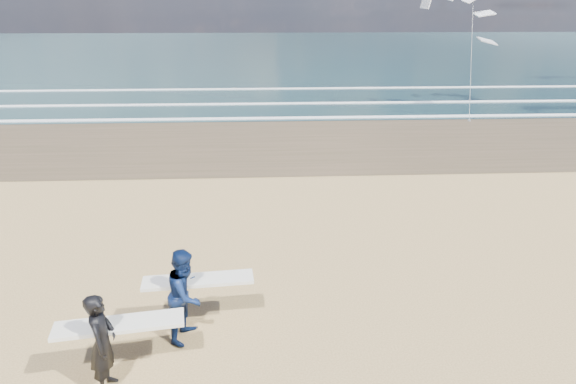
{
  "coord_description": "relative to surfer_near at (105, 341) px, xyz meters",
  "views": [
    {
      "loc": [
        2.01,
        -6.71,
        6.23
      ],
      "look_at": [
        2.7,
        6.0,
        1.58
      ],
      "focal_mm": 32.0,
      "sensor_mm": 36.0,
      "label": 1
    }
  ],
  "objects": [
    {
      "name": "ocean",
      "position": [
        20.68,
        71.33,
        -0.92
      ],
      "size": [
        220.0,
        100.0,
        0.02
      ],
      "primitive_type": "cube",
      "color": "#173134",
      "rests_on": "ground"
    },
    {
      "name": "foam_breakers",
      "position": [
        20.68,
        27.43,
        -0.88
      ],
      "size": [
        220.0,
        11.7,
        0.05
      ],
      "color": "white",
      "rests_on": "ground"
    },
    {
      "name": "surfer_near",
      "position": [
        0.0,
        0.0,
        0.0
      ],
      "size": [
        2.25,
        1.12,
        1.83
      ],
      "color": "black",
      "rests_on": "ground"
    },
    {
      "name": "surfer_far",
      "position": [
        1.19,
        1.41,
        0.02
      ],
      "size": [
        2.24,
        1.26,
        1.89
      ],
      "color": "#0C1D47",
      "rests_on": "ground"
    },
    {
      "name": "kite_1",
      "position": [
        15.2,
        23.4,
        3.35
      ],
      "size": [
        5.55,
        4.71,
        7.79
      ],
      "color": "slate",
      "rests_on": "ground"
    }
  ]
}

